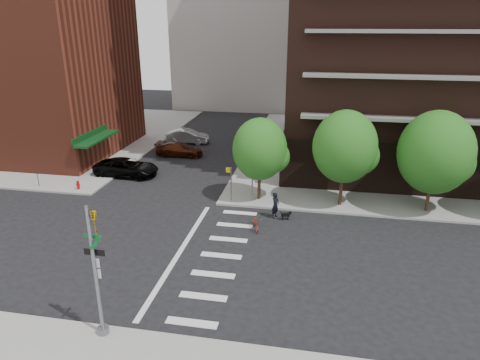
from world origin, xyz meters
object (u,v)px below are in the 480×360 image
Objects in this scene: parked_car_maroon at (179,149)px; parked_car_silver at (187,136)px; dog_walker at (275,205)px; fire_hydrant at (78,184)px; scooter at (256,222)px; traffic_signal at (98,283)px; parked_car_black at (126,167)px.

parked_car_silver is (-0.62, 4.83, 0.09)m from parked_car_maroon.
dog_walker is (11.03, -12.63, 0.23)m from parked_car_maroon.
parked_car_silver reaches higher than fire_hydrant.
traffic_signal is at bearing -131.07° from scooter.
fire_hydrant is at bearing 123.26° from traffic_signal.
parked_car_silver is at bearing 57.63° from dog_walker.
parked_car_black is at bearing 129.91° from scooter.
dog_walker is at bearing -140.02° from parked_car_maroon.
parked_car_black reaches higher than parked_car_maroon.
fire_hydrant is 16.16m from dog_walker.
traffic_signal reaches higher than parked_car_silver.
scooter is at bearing -15.10° from fire_hydrant.
scooter is (14.95, -4.04, -0.09)m from fire_hydrant.
parked_car_maroon is at bearing 106.82° from scooter.
scooter is 0.95× the size of dog_walker.
parked_car_maroon is 2.57× the size of dog_walker.
parked_car_silver is (-5.66, 30.70, -1.92)m from traffic_signal.
parked_car_maroon reaches higher than scooter.
fire_hydrant is 0.15× the size of parked_car_maroon.
traffic_signal is 26.42m from parked_car_maroon.
parked_car_black is 1.17× the size of parked_car_maroon.
dog_walker is (16.03, -2.06, 0.37)m from fire_hydrant.
scooter is (9.95, -14.60, -0.23)m from parked_car_maroon.
parked_car_silver reaches higher than parked_car_black.
parked_car_maroon reaches higher than fire_hydrant.
traffic_signal reaches higher than parked_car_black.
traffic_signal is 1.28× the size of parked_car_silver.
fire_hydrant is 4.68m from parked_car_black.
parked_car_black is 7.04m from parked_car_maroon.
parked_car_black is at bearing 165.16° from parked_car_silver.
scooter is at bearing -155.91° from parked_car_silver.
fire_hydrant is at bearing 147.43° from scooter.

